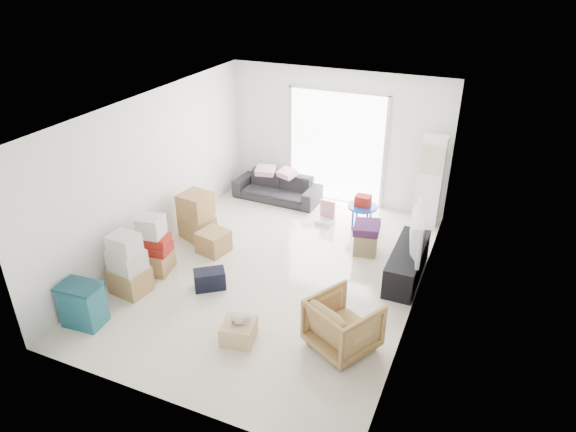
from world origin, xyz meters
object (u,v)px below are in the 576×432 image
(television, at_px, (409,245))
(armchair, at_px, (343,322))
(ac_tower, at_px, (430,181))
(kids_table, at_px, (363,205))
(wood_crate, at_px, (239,331))
(storage_bins, at_px, (82,304))
(sofa, at_px, (277,184))
(ottoman, at_px, (366,243))
(tv_console, at_px, (407,263))

(television, distance_m, armchair, 2.04)
(ac_tower, height_order, kids_table, ac_tower)
(armchair, height_order, wood_crate, armchair)
(storage_bins, relative_size, wood_crate, 1.52)
(sofa, relative_size, armchair, 2.23)
(ac_tower, xyz_separation_m, armchair, (-0.38, -3.95, -0.47))
(kids_table, bearing_deg, sofa, 164.85)
(ac_tower, height_order, wood_crate, ac_tower)
(kids_table, distance_m, wood_crate, 3.76)
(storage_bins, bearing_deg, wood_crate, 14.20)
(television, distance_m, ottoman, 1.00)
(wood_crate, bearing_deg, ottoman, 71.72)
(tv_console, bearing_deg, kids_table, 131.04)
(storage_bins, bearing_deg, ac_tower, 51.96)
(ac_tower, bearing_deg, ottoman, -116.55)
(storage_bins, distance_m, wood_crate, 2.22)
(tv_console, relative_size, wood_crate, 3.56)
(tv_console, bearing_deg, ottoman, 150.57)
(tv_console, relative_size, ottoman, 3.93)
(sofa, distance_m, kids_table, 2.06)
(television, height_order, storage_bins, television)
(tv_console, bearing_deg, ac_tower, 91.46)
(ac_tower, bearing_deg, armchair, -95.54)
(ac_tower, xyz_separation_m, tv_console, (0.05, -1.96, -0.62))
(sofa, xyz_separation_m, storage_bins, (-0.80, -4.77, -0.03))
(wood_crate, bearing_deg, television, 54.03)
(kids_table, bearing_deg, wood_crate, -99.86)
(ottoman, relative_size, wood_crate, 0.91)
(ac_tower, bearing_deg, sofa, -177.18)
(ac_tower, xyz_separation_m, kids_table, (-1.06, -0.69, -0.39))
(tv_console, height_order, ottoman, tv_console)
(ac_tower, bearing_deg, storage_bins, -128.04)
(television, distance_m, storage_bins, 4.90)
(ac_tower, height_order, television, ac_tower)
(sofa, xyz_separation_m, wood_crate, (1.35, -4.23, -0.21))
(wood_crate, bearing_deg, tv_console, 54.03)
(storage_bins, bearing_deg, tv_console, 37.17)
(television, relative_size, wood_crate, 2.72)
(storage_bins, distance_m, kids_table, 5.07)
(ac_tower, relative_size, sofa, 0.97)
(armchair, bearing_deg, ottoman, -52.63)
(ottoman, relative_size, kids_table, 0.57)
(armchair, bearing_deg, wood_crate, 46.79)
(ac_tower, height_order, ottoman, ac_tower)
(sofa, bearing_deg, wood_crate, -70.51)
(television, bearing_deg, ac_tower, -9.90)
(ac_tower, height_order, armchair, ac_tower)
(ac_tower, xyz_separation_m, sofa, (-3.05, -0.15, -0.52))
(armchair, bearing_deg, tv_console, -73.61)
(storage_bins, relative_size, kids_table, 0.96)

